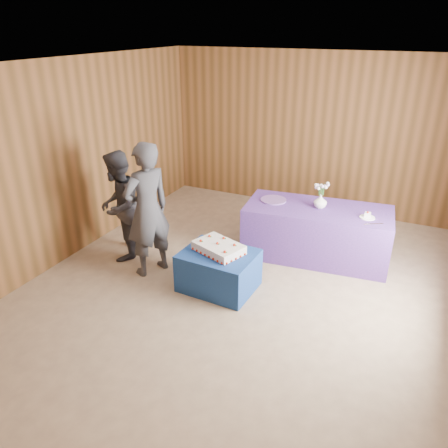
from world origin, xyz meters
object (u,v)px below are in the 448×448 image
Objects in this scene: vase at (320,201)px; guest_left at (147,210)px; cake_table at (219,270)px; sheet_cake at (219,248)px; serving_table at (316,232)px; guest_right at (119,206)px.

guest_left is at bearing -144.07° from vase.
sheet_cake is (-0.02, 0.04, 0.30)m from cake_table.
serving_table is 10.62× the size of vase.
guest_left is at bearing -150.38° from serving_table.
serving_table is 2.77× the size of sheet_cake.
serving_table is 2.80m from guest_right.
sheet_cake is 3.83× the size of vase.
cake_table is at bearing -129.45° from serving_table.
guest_left reaches higher than cake_table.
guest_left is at bearing -157.17° from sheet_cake.
vase reaches higher than serving_table.
cake_table is at bearing 113.99° from guest_left.
vase is at bearing 75.23° from sheet_cake.
serving_table is 1.11× the size of guest_left.
sheet_cake is (-0.91, -1.31, 0.18)m from serving_table.
vase is at bearing 55.59° from serving_table.
sheet_cake is at bearing 116.28° from guest_left.
serving_table is 0.47m from vase.
serving_table is 1.29× the size of guest_right.
guest_left is at bearing 51.83° from guest_right.
vase is 2.79m from guest_right.
vase is 2.36m from guest_left.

